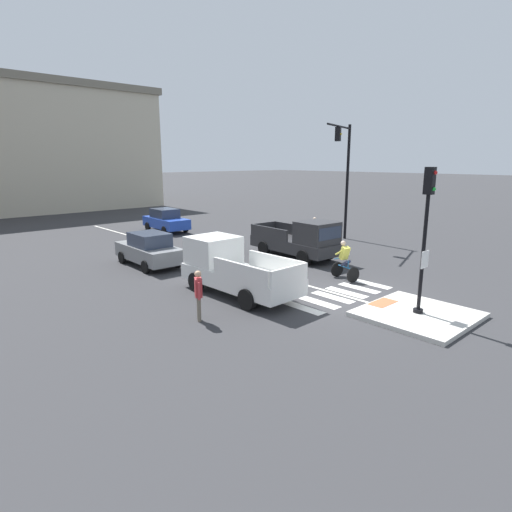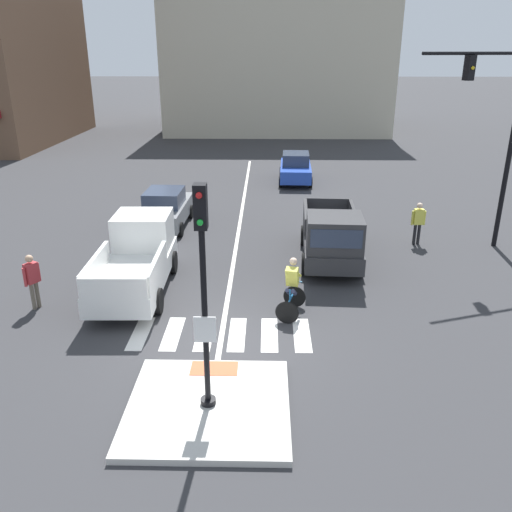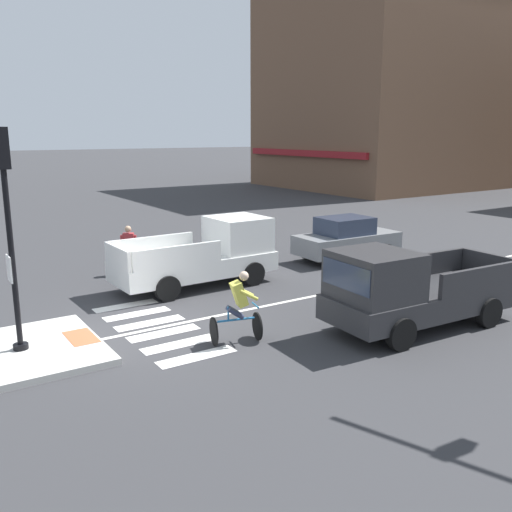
{
  "view_description": "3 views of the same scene",
  "coord_description": "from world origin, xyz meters",
  "px_view_note": "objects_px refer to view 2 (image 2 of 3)",
  "views": [
    {
      "loc": [
        -12.88,
        -8.92,
        5.07
      ],
      "look_at": [
        -0.79,
        4.3,
        1.0
      ],
      "focal_mm": 29.69,
      "sensor_mm": 36.0,
      "label": 1
    },
    {
      "loc": [
        1.2,
        -11.92,
        7.07
      ],
      "look_at": [
        0.89,
        2.6,
        1.39
      ],
      "focal_mm": 36.91,
      "sensor_mm": 36.0,
      "label": 2
    },
    {
      "loc": [
        12.24,
        -4.72,
        4.75
      ],
      "look_at": [
        -1.15,
        4.1,
        1.16
      ],
      "focal_mm": 38.82,
      "sensor_mm": 36.0,
      "label": 3
    }
  ],
  "objects_px": {
    "car_blue_eastbound_distant": "(296,168)",
    "pickup_truck_white_westbound_near": "(138,258)",
    "pedestrian_at_curb_left": "(32,277)",
    "pickup_truck_charcoal_eastbound_mid": "(331,237)",
    "traffic_light_mast": "(498,125)",
    "pedestrian_waiting_far_side": "(418,220)",
    "signal_pole": "(203,280)",
    "cyclist": "(292,286)",
    "car_grey_westbound_far": "(166,209)"
  },
  "relations": [
    {
      "from": "car_blue_eastbound_distant",
      "to": "pickup_truck_white_westbound_near",
      "type": "relative_size",
      "value": 0.81
    },
    {
      "from": "pickup_truck_white_westbound_near",
      "to": "pedestrian_at_curb_left",
      "type": "height_order",
      "value": "pickup_truck_white_westbound_near"
    },
    {
      "from": "pedestrian_at_curb_left",
      "to": "pickup_truck_charcoal_eastbound_mid",
      "type": "bearing_deg",
      "value": 22.25
    },
    {
      "from": "car_blue_eastbound_distant",
      "to": "pickup_truck_white_westbound_near",
      "type": "xyz_separation_m",
      "value": [
        -5.7,
        -14.53,
        0.17
      ]
    },
    {
      "from": "car_blue_eastbound_distant",
      "to": "traffic_light_mast",
      "type": "bearing_deg",
      "value": -58.73
    },
    {
      "from": "car_blue_eastbound_distant",
      "to": "pedestrian_waiting_far_side",
      "type": "distance_m",
      "value": 11.21
    },
    {
      "from": "pickup_truck_white_westbound_near",
      "to": "pedestrian_at_curb_left",
      "type": "distance_m",
      "value": 3.13
    },
    {
      "from": "car_blue_eastbound_distant",
      "to": "signal_pole",
      "type": "bearing_deg",
      "value": -97.78
    },
    {
      "from": "traffic_light_mast",
      "to": "car_blue_eastbound_distant",
      "type": "height_order",
      "value": "traffic_light_mast"
    },
    {
      "from": "traffic_light_mast",
      "to": "cyclist",
      "type": "xyz_separation_m",
      "value": [
        -7.43,
        -5.61,
        -3.77
      ]
    },
    {
      "from": "pedestrian_waiting_far_side",
      "to": "pickup_truck_charcoal_eastbound_mid",
      "type": "bearing_deg",
      "value": -150.06
    },
    {
      "from": "car_blue_eastbound_distant",
      "to": "pickup_truck_white_westbound_near",
      "type": "distance_m",
      "value": 15.61
    },
    {
      "from": "cyclist",
      "to": "pickup_truck_white_westbound_near",
      "type": "bearing_deg",
      "value": 159.2
    },
    {
      "from": "car_grey_westbound_far",
      "to": "cyclist",
      "type": "height_order",
      "value": "cyclist"
    },
    {
      "from": "car_grey_westbound_far",
      "to": "pedestrian_waiting_far_side",
      "type": "distance_m",
      "value": 10.33
    },
    {
      "from": "pickup_truck_white_westbound_near",
      "to": "pickup_truck_charcoal_eastbound_mid",
      "type": "distance_m",
      "value": 6.68
    },
    {
      "from": "traffic_light_mast",
      "to": "pickup_truck_white_westbound_near",
      "type": "bearing_deg",
      "value": -162.78
    },
    {
      "from": "car_blue_eastbound_distant",
      "to": "car_grey_westbound_far",
      "type": "relative_size",
      "value": 1.0
    },
    {
      "from": "pedestrian_at_curb_left",
      "to": "pedestrian_waiting_far_side",
      "type": "bearing_deg",
      "value": 24.53
    },
    {
      "from": "cyclist",
      "to": "pedestrian_at_curb_left",
      "type": "xyz_separation_m",
      "value": [
        -7.47,
        0.21,
        0.11
      ]
    },
    {
      "from": "pickup_truck_white_westbound_near",
      "to": "traffic_light_mast",
      "type": "bearing_deg",
      "value": 17.22
    },
    {
      "from": "signal_pole",
      "to": "cyclist",
      "type": "xyz_separation_m",
      "value": [
        1.92,
        4.39,
        -2.12
      ]
    },
    {
      "from": "car_blue_eastbound_distant",
      "to": "car_grey_westbound_far",
      "type": "height_order",
      "value": "same"
    },
    {
      "from": "car_blue_eastbound_distant",
      "to": "pickup_truck_charcoal_eastbound_mid",
      "type": "height_order",
      "value": "pickup_truck_charcoal_eastbound_mid"
    },
    {
      "from": "pickup_truck_charcoal_eastbound_mid",
      "to": "pedestrian_at_curb_left",
      "type": "distance_m",
      "value": 9.75
    },
    {
      "from": "signal_pole",
      "to": "pedestrian_at_curb_left",
      "type": "xyz_separation_m",
      "value": [
        -5.55,
        4.59,
        -2.01
      ]
    },
    {
      "from": "pickup_truck_charcoal_eastbound_mid",
      "to": "cyclist",
      "type": "relative_size",
      "value": 3.09
    },
    {
      "from": "car_blue_eastbound_distant",
      "to": "cyclist",
      "type": "height_order",
      "value": "cyclist"
    },
    {
      "from": "car_blue_eastbound_distant",
      "to": "cyclist",
      "type": "xyz_separation_m",
      "value": [
        -0.91,
        -16.35,
        0.06
      ]
    },
    {
      "from": "car_blue_eastbound_distant",
      "to": "car_grey_westbound_far",
      "type": "xyz_separation_m",
      "value": [
        -5.93,
        -8.44,
        0.0
      ]
    },
    {
      "from": "signal_pole",
      "to": "pedestrian_at_curb_left",
      "type": "distance_m",
      "value": 7.48
    },
    {
      "from": "car_blue_eastbound_distant",
      "to": "car_grey_westbound_far",
      "type": "bearing_deg",
      "value": -125.12
    },
    {
      "from": "car_blue_eastbound_distant",
      "to": "pickup_truck_charcoal_eastbound_mid",
      "type": "xyz_separation_m",
      "value": [
        0.64,
        -12.45,
        0.17
      ]
    },
    {
      "from": "signal_pole",
      "to": "car_blue_eastbound_distant",
      "type": "relative_size",
      "value": 1.13
    },
    {
      "from": "signal_pole",
      "to": "cyclist",
      "type": "bearing_deg",
      "value": 66.3
    },
    {
      "from": "car_grey_westbound_far",
      "to": "pickup_truck_charcoal_eastbound_mid",
      "type": "bearing_deg",
      "value": -31.39
    },
    {
      "from": "pickup_truck_white_westbound_near",
      "to": "signal_pole",
      "type": "bearing_deg",
      "value": -65.2
    },
    {
      "from": "signal_pole",
      "to": "pedestrian_waiting_far_side",
      "type": "height_order",
      "value": "signal_pole"
    },
    {
      "from": "pedestrian_at_curb_left",
      "to": "pedestrian_waiting_far_side",
      "type": "relative_size",
      "value": 1.0
    },
    {
      "from": "pickup_truck_charcoal_eastbound_mid",
      "to": "pedestrian_at_curb_left",
      "type": "bearing_deg",
      "value": -157.75
    },
    {
      "from": "traffic_light_mast",
      "to": "car_grey_westbound_far",
      "type": "distance_m",
      "value": 13.23
    },
    {
      "from": "car_blue_eastbound_distant",
      "to": "cyclist",
      "type": "distance_m",
      "value": 16.37
    },
    {
      "from": "car_grey_westbound_far",
      "to": "cyclist",
      "type": "relative_size",
      "value": 2.47
    },
    {
      "from": "car_blue_eastbound_distant",
      "to": "cyclist",
      "type": "bearing_deg",
      "value": -93.18
    },
    {
      "from": "pedestrian_at_curb_left",
      "to": "pedestrian_waiting_far_side",
      "type": "distance_m",
      "value": 13.84
    },
    {
      "from": "signal_pole",
      "to": "traffic_light_mast",
      "type": "xyz_separation_m",
      "value": [
        9.36,
        9.99,
        1.65
      ]
    },
    {
      "from": "pickup_truck_charcoal_eastbound_mid",
      "to": "pedestrian_waiting_far_side",
      "type": "distance_m",
      "value": 4.12
    },
    {
      "from": "pickup_truck_charcoal_eastbound_mid",
      "to": "cyclist",
      "type": "distance_m",
      "value": 4.2
    },
    {
      "from": "pedestrian_waiting_far_side",
      "to": "traffic_light_mast",
      "type": "bearing_deg",
      "value": -8.51
    },
    {
      "from": "car_blue_eastbound_distant",
      "to": "pickup_truck_charcoal_eastbound_mid",
      "type": "bearing_deg",
      "value": -87.05
    }
  ]
}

